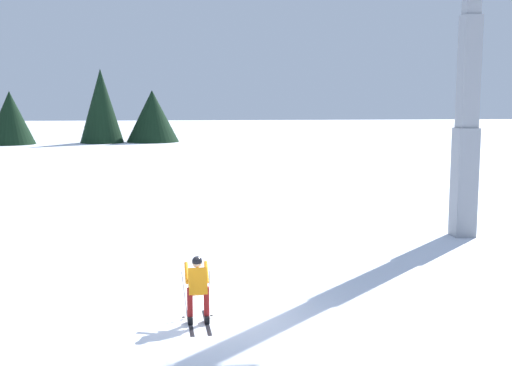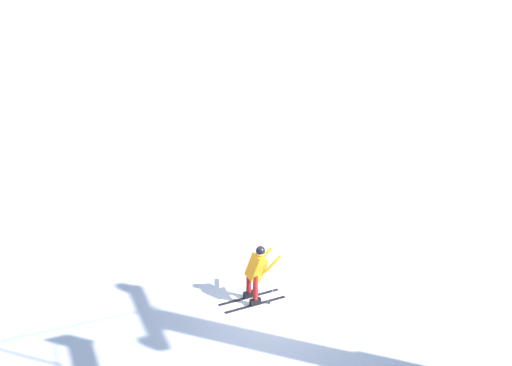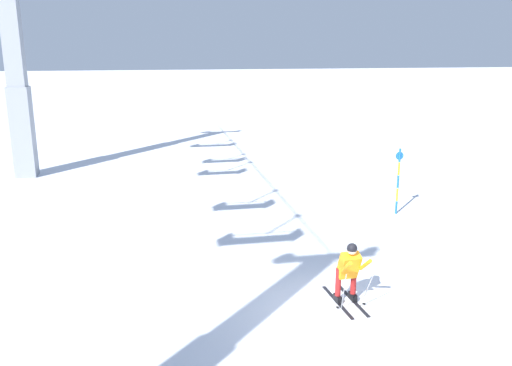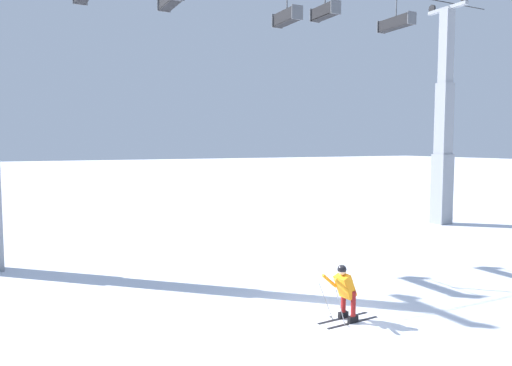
{
  "view_description": "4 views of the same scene",
  "coord_description": "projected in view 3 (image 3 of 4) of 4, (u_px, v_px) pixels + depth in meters",
  "views": [
    {
      "loc": [
        14.58,
        -0.42,
        5.09
      ],
      "look_at": [
        -0.14,
        1.0,
        3.12
      ],
      "focal_mm": 45.15,
      "sensor_mm": 36.0,
      "label": 1
    },
    {
      "loc": [
        5.78,
        12.85,
        9.32
      ],
      "look_at": [
        0.81,
        0.74,
        3.72
      ],
      "focal_mm": 46.86,
      "sensor_mm": 36.0,
      "label": 2
    },
    {
      "loc": [
        -9.91,
        3.77,
        5.64
      ],
      "look_at": [
        1.17,
        1.57,
        2.72
      ],
      "focal_mm": 36.87,
      "sensor_mm": 36.0,
      "label": 3
    },
    {
      "loc": [
        -7.2,
        -10.11,
        4.57
      ],
      "look_at": [
        -0.53,
        2.94,
        3.38
      ],
      "focal_mm": 33.78,
      "sensor_mm": 36.0,
      "label": 4
    }
  ],
  "objects": [
    {
      "name": "skier_carving_main",
      "position": [
        349.0,
        269.0,
        11.7
      ],
      "size": [
        1.69,
        0.73,
        1.61
      ],
      "color": "black",
      "rests_on": "ground_plane"
    },
    {
      "name": "ground_plane",
      "position": [
        337.0,
        312.0,
        11.53
      ],
      "size": [
        260.0,
        260.0,
        0.0
      ],
      "primitive_type": "plane",
      "color": "white"
    },
    {
      "name": "lift_tower_far",
      "position": [
        15.0,
        59.0,
        22.45
      ],
      "size": [
        0.88,
        2.66,
        12.54
      ],
      "color": "gray",
      "rests_on": "ground_plane"
    },
    {
      "name": "trail_marker_pole",
      "position": [
        398.0,
        179.0,
        18.08
      ],
      "size": [
        0.07,
        0.28,
        2.31
      ],
      "color": "blue",
      "rests_on": "ground_plane"
    }
  ]
}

